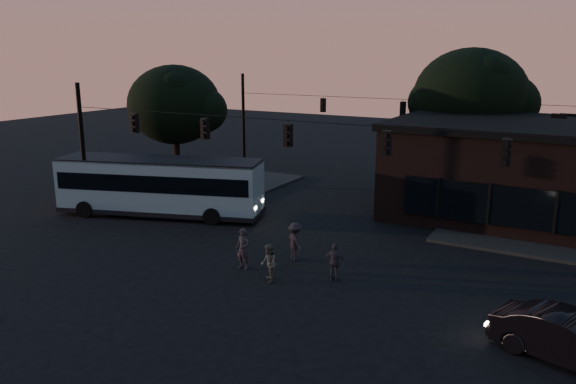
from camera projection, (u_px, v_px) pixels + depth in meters
The scene contains 13 objects.
ground at pixel (239, 286), 22.39m from camera, with size 120.00×120.00×0.00m, color black.
sidewalk_far_left at pixel (187, 180), 40.86m from camera, with size 14.00×10.00×0.15m, color black.
building at pixel (535, 171), 31.01m from camera, with size 15.40×10.41×5.40m.
tree_behind at pixel (471, 97), 37.65m from camera, with size 7.60×7.60×9.43m.
tree_left at pixel (175, 105), 38.69m from camera, with size 6.40×6.40×8.30m.
signal_rig_near at pixel (288, 160), 24.71m from camera, with size 26.24×0.30×7.50m.
signal_rig_far at pixel (402, 126), 38.32m from camera, with size 26.24×0.30×7.50m.
bus at pixel (160, 184), 31.77m from camera, with size 11.90×6.17×3.28m.
car at pixel (571, 340), 16.66m from camera, with size 1.59×4.55×1.50m, color black.
pedestrian_a at pixel (243, 249), 23.98m from camera, with size 0.65×0.43×1.79m, color #252028.
pedestrian_b at pixel (269, 263), 22.64m from camera, with size 0.77×0.60×1.57m, color #474741.
pedestrian_c at pixel (335, 262), 22.77m from camera, with size 0.93×0.39×1.58m, color #2C2933.
pedestrian_d at pixel (295, 241), 25.01m from camera, with size 1.12×0.64×1.73m, color black.
Camera 1 is at (11.86, -17.23, 9.02)m, focal length 35.00 mm.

